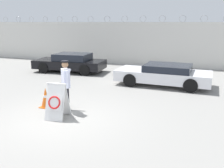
# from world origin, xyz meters

# --- Properties ---
(ground_plane) EXTENTS (90.00, 90.00, 0.00)m
(ground_plane) POSITION_xyz_m (0.00, 0.00, 0.00)
(ground_plane) COLOR gray
(perimeter_wall) EXTENTS (36.00, 0.30, 3.53)m
(perimeter_wall) POSITION_xyz_m (-0.00, 11.15, 1.55)
(perimeter_wall) COLOR silver
(perimeter_wall) RESTS_ON ground_plane
(barricade_sign) EXTENTS (0.70, 0.81, 1.18)m
(barricade_sign) POSITION_xyz_m (-0.15, -0.01, 0.58)
(barricade_sign) COLOR white
(barricade_sign) RESTS_ON ground_plane
(security_guard) EXTENTS (0.50, 0.66, 1.79)m
(security_guard) POSITION_xyz_m (-0.25, 0.78, 1.00)
(security_guard) COLOR black
(security_guard) RESTS_ON ground_plane
(traffic_cone_near) EXTENTS (0.40, 0.40, 0.74)m
(traffic_cone_near) POSITION_xyz_m (-1.12, 0.77, 0.37)
(traffic_cone_near) COLOR orange
(traffic_cone_near) RESTS_ON ground_plane
(parked_car_front_coupe) EXTENTS (4.52, 2.21, 1.17)m
(parked_car_front_coupe) POSITION_xyz_m (-3.65, 7.11, 0.59)
(parked_car_front_coupe) COLOR black
(parked_car_front_coupe) RESTS_ON ground_plane
(parked_car_rear_sedan) EXTENTS (4.64, 2.10, 1.06)m
(parked_car_rear_sedan) POSITION_xyz_m (2.45, 5.61, 0.56)
(parked_car_rear_sedan) COLOR black
(parked_car_rear_sedan) RESTS_ON ground_plane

